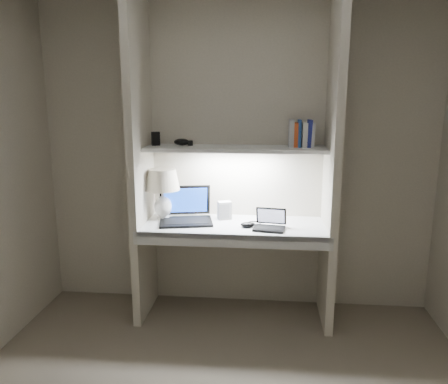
# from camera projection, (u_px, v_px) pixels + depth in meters

# --- Properties ---
(back_wall) EXTENTS (3.20, 0.01, 2.50)m
(back_wall) POSITION_uv_depth(u_px,v_px,m) (237.00, 158.00, 3.58)
(back_wall) COLOR #BFB7A3
(back_wall) RESTS_ON floor
(alcove_panel_left) EXTENTS (0.06, 0.55, 2.50)m
(alcove_panel_left) POSITION_uv_depth(u_px,v_px,m) (141.00, 162.00, 3.39)
(alcove_panel_left) COLOR #BFB7A3
(alcove_panel_left) RESTS_ON floor
(alcove_panel_right) EXTENTS (0.06, 0.55, 2.50)m
(alcove_panel_right) POSITION_uv_depth(u_px,v_px,m) (332.00, 165.00, 3.25)
(alcove_panel_right) COLOR #BFB7A3
(alcove_panel_right) RESTS_ON floor
(desk) EXTENTS (1.40, 0.55, 0.04)m
(desk) POSITION_uv_depth(u_px,v_px,m) (234.00, 226.00, 3.42)
(desk) COLOR white
(desk) RESTS_ON alcove_panel_left
(desk_apron) EXTENTS (1.46, 0.03, 0.10)m
(desk_apron) POSITION_uv_depth(u_px,v_px,m) (231.00, 241.00, 3.18)
(desk_apron) COLOR silver
(desk_apron) RESTS_ON desk
(shelf) EXTENTS (1.40, 0.36, 0.03)m
(shelf) POSITION_uv_depth(u_px,v_px,m) (235.00, 149.00, 3.39)
(shelf) COLOR silver
(shelf) RESTS_ON back_wall
(strip_light) EXTENTS (0.60, 0.04, 0.02)m
(strip_light) POSITION_uv_depth(u_px,v_px,m) (235.00, 152.00, 3.39)
(strip_light) COLOR white
(strip_light) RESTS_ON shelf
(table_lamp) EXTENTS (0.28, 0.28, 0.41)m
(table_lamp) POSITION_uv_depth(u_px,v_px,m) (162.00, 186.00, 3.50)
(table_lamp) COLOR white
(table_lamp) RESTS_ON desk
(laptop_main) EXTENTS (0.47, 0.43, 0.27)m
(laptop_main) POSITION_uv_depth(u_px,v_px,m) (186.00, 213.00, 3.49)
(laptop_main) COLOR black
(laptop_main) RESTS_ON desk
(laptop_netbook) EXTENTS (0.26, 0.23, 0.15)m
(laptop_netbook) POSITION_uv_depth(u_px,v_px,m) (270.00, 224.00, 3.29)
(laptop_netbook) COLOR black
(laptop_netbook) RESTS_ON desk
(speaker) EXTENTS (0.12, 0.11, 0.15)m
(speaker) POSITION_uv_depth(u_px,v_px,m) (224.00, 210.00, 3.54)
(speaker) COLOR silver
(speaker) RESTS_ON desk
(mouse) EXTENTS (0.11, 0.07, 0.04)m
(mouse) POSITION_uv_depth(u_px,v_px,m) (248.00, 225.00, 3.33)
(mouse) COLOR black
(mouse) RESTS_ON desk
(cable_coil) EXTENTS (0.12, 0.12, 0.01)m
(cable_coil) POSITION_uv_depth(u_px,v_px,m) (254.00, 223.00, 3.42)
(cable_coil) COLOR black
(cable_coil) RESTS_ON desk
(sticky_note) EXTENTS (0.08, 0.08, 0.00)m
(sticky_note) POSITION_uv_depth(u_px,v_px,m) (184.00, 219.00, 3.54)
(sticky_note) COLOR yellow
(sticky_note) RESTS_ON desk
(book_row) EXTENTS (0.20, 0.14, 0.21)m
(book_row) POSITION_uv_depth(u_px,v_px,m) (301.00, 134.00, 3.36)
(book_row) COLOR silver
(book_row) RESTS_ON shelf
(shelf_box) EXTENTS (0.08, 0.07, 0.11)m
(shelf_box) POSITION_uv_depth(u_px,v_px,m) (156.00, 139.00, 3.47)
(shelf_box) COLOR black
(shelf_box) RESTS_ON shelf
(shelf_gadget) EXTENTS (0.14, 0.11, 0.05)m
(shelf_gadget) POSITION_uv_depth(u_px,v_px,m) (182.00, 142.00, 3.46)
(shelf_gadget) COLOR black
(shelf_gadget) RESTS_ON shelf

